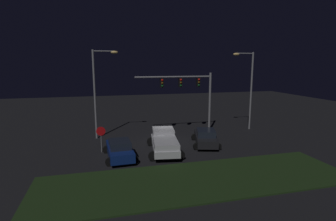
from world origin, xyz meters
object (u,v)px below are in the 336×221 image
Objects in this scene: car_sedan at (120,149)px; street_lamp_right at (248,82)px; pickup_truck at (164,141)px; traffic_signal_gantry at (189,88)px; stop_sign at (101,134)px; car_sedan_far at (206,137)px; street_lamp_left at (99,84)px.

street_lamp_right reaches higher than car_sedan.
pickup_truck is 0.68× the size of traffic_signal_gantry.
pickup_truck is 0.65× the size of street_lamp_right.
car_sedan_far is at bearing -1.99° from stop_sign.
street_lamp_right is at bearing -39.91° from car_sedan_far.
street_lamp_left is 1.01× the size of street_lamp_right.
pickup_truck reaches higher than car_sedan.
car_sedan_far is at bearing -88.55° from traffic_signal_gantry.
stop_sign reaches higher than car_sedan.
stop_sign is at bearing -165.48° from street_lamp_right.
pickup_truck is 1.26× the size of car_sedan.
car_sedan is at bearing -78.10° from street_lamp_left.
pickup_truck is at bearing -126.26° from traffic_signal_gantry.
pickup_truck is 3.88m from car_sedan.
street_lamp_left is at bearing 178.61° from street_lamp_right.
traffic_signal_gantry is (4.05, 5.52, 3.90)m from pickup_truck.
street_lamp_left is 6.02m from stop_sign.
car_sedan is at bearing -141.85° from traffic_signal_gantry.
pickup_truck is 4.27m from car_sedan_far.
traffic_signal_gantry is 10.73m from stop_sign.
car_sedan_far is at bearing -69.40° from pickup_truck.
traffic_signal_gantry is at bearing 179.18° from street_lamp_right.
car_sedan_far is at bearing -81.56° from car_sedan.
street_lamp_left is (-5.17, 5.81, 4.47)m from pickup_truck.
traffic_signal_gantry is 6.95m from street_lamp_right.
car_sedan is 0.54× the size of traffic_signal_gantry.
stop_sign is at bearing -155.11° from traffic_signal_gantry.
street_lamp_left reaches higher than car_sedan.
car_sedan is 8.13m from car_sedan_far.
pickup_truck is at bearing 118.78° from car_sedan_far.
traffic_signal_gantry is 3.73× the size of stop_sign.
street_lamp_right reaches higher than pickup_truck.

